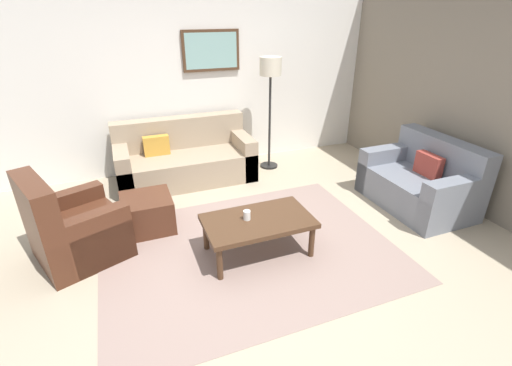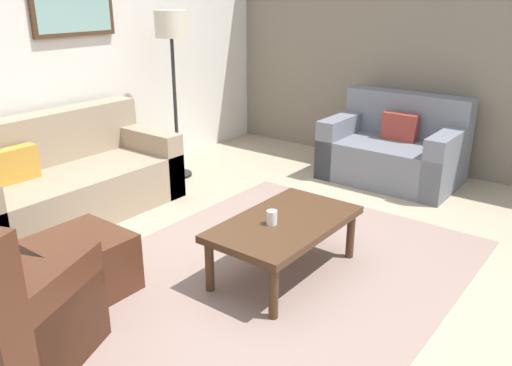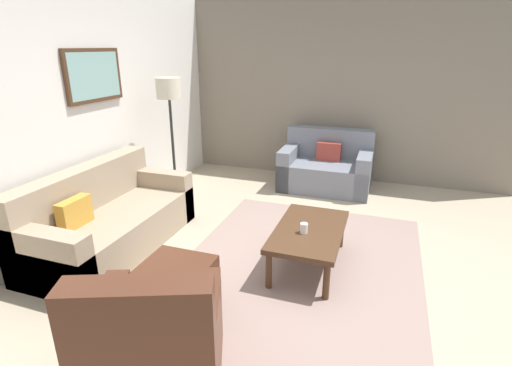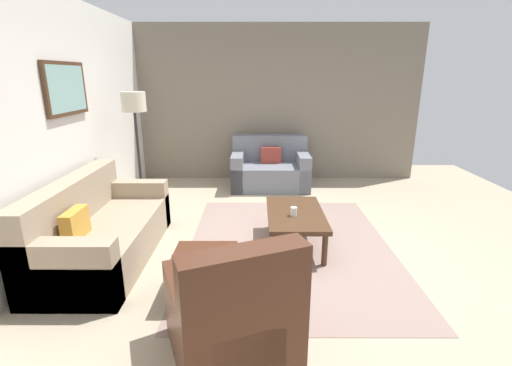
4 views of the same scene
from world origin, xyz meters
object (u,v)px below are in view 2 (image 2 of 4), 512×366
object	(u,v)px
cup	(272,218)
lamp_standing	(172,42)
couch_main	(61,182)
couch_loveseat	(396,151)
coffee_table	(285,227)
ottoman	(82,265)
framed_artwork	(73,4)

from	to	relation	value
cup	lamp_standing	world-z (taller)	lamp_standing
couch_main	cup	world-z (taller)	couch_main
couch_loveseat	coffee_table	xyz separation A→B (m)	(-2.37, -0.21, 0.06)
ottoman	framed_artwork	bearing A→B (deg)	52.25
ottoman	couch_loveseat	bearing A→B (deg)	-11.64
couch_main	coffee_table	xyz separation A→B (m)	(0.33, -2.16, 0.06)
couch_loveseat	lamp_standing	world-z (taller)	lamp_standing
cup	framed_artwork	distance (m)	2.89
coffee_table	framed_artwork	bearing A→B (deg)	83.91
couch_loveseat	framed_artwork	distance (m)	3.49
couch_main	couch_loveseat	distance (m)	3.34
lamp_standing	framed_artwork	xyz separation A→B (m)	(-0.75, 0.49, 0.37)
couch_main	cup	xyz separation A→B (m)	(0.22, -2.13, 0.16)
cup	couch_loveseat	bearing A→B (deg)	4.11
couch_loveseat	cup	bearing A→B (deg)	-175.89
framed_artwork	couch_main	bearing A→B (deg)	-145.69
couch_main	couch_loveseat	bearing A→B (deg)	-35.81
couch_loveseat	framed_artwork	bearing A→B (deg)	131.59
framed_artwork	ottoman	bearing A→B (deg)	-127.75
couch_main	framed_artwork	size ratio (longest dim) A/B	2.27
couch_main	coffee_table	bearing A→B (deg)	-81.29
couch_main	framed_artwork	distance (m)	1.65
ottoman	framed_artwork	size ratio (longest dim) A/B	0.65
coffee_table	lamp_standing	bearing A→B (deg)	63.93
ottoman	couch_main	bearing A→B (deg)	61.37
framed_artwork	couch_loveseat	bearing A→B (deg)	-48.41
lamp_standing	framed_artwork	distance (m)	0.96
coffee_table	cup	bearing A→B (deg)	163.01
framed_artwork	cup	bearing A→B (deg)	-98.54
couch_loveseat	cup	distance (m)	2.49
coffee_table	lamp_standing	size ratio (longest dim) A/B	0.64
couch_loveseat	ottoman	xyz separation A→B (m)	(-3.39, 0.70, -0.10)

